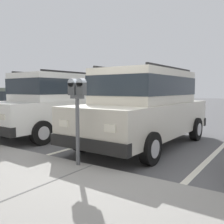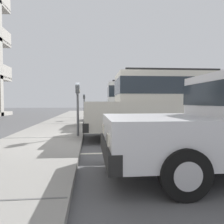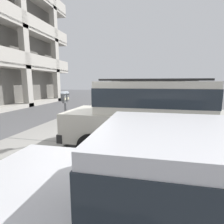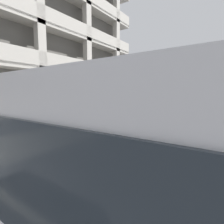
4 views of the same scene
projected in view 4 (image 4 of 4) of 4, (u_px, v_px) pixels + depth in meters
The scene contains 9 objects.
ground_plane at pixel (94, 142), 5.53m from camera, with size 80.00×80.00×0.10m.
sidewalk at pixel (67, 133), 6.26m from camera, with size 40.00×2.20×0.12m.
parking_stall_lines at pixel (155, 136), 5.99m from camera, with size 12.60×4.80×0.01m.
silver_suv at pixel (169, 109), 4.26m from camera, with size 2.10×4.82×2.03m.
red_sedan at pixel (82, 173), 1.45m from camera, with size 1.86×4.49×1.54m.
dark_hatchback at pixel (193, 103), 6.83m from camera, with size 2.15×4.85×2.03m.
blue_coupe at pixel (208, 106), 9.16m from camera, with size 1.85×4.48×1.54m.
parking_meter_near at pixel (91, 99), 5.77m from camera, with size 0.35×0.12×1.55m.
parking_meter_far at pixel (158, 97), 10.84m from camera, with size 0.35×0.12×1.48m.
Camera 4 is at (-4.09, -3.56, 1.48)m, focal length 28.00 mm.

